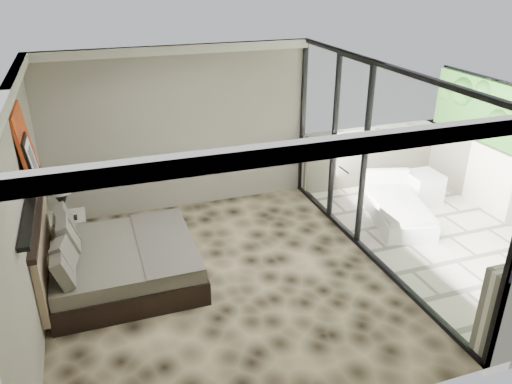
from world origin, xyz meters
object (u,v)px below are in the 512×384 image
object	(u,v)px
nightstand	(70,232)
lounger	(397,209)
bed	(117,262)
ottoman	(422,188)
table_lamp	(60,192)

from	to	relation	value
nightstand	lounger	distance (m)	5.28
bed	ottoman	distance (m)	5.48
nightstand	table_lamp	bearing A→B (deg)	149.25
bed	nightstand	size ratio (longest dim) A/B	3.86
bed	ottoman	bearing A→B (deg)	8.29
lounger	ottoman	bearing A→B (deg)	43.04
nightstand	ottoman	distance (m)	6.04
nightstand	table_lamp	size ratio (longest dim) A/B	0.81
bed	table_lamp	size ratio (longest dim) A/B	3.11
bed	lounger	world-z (taller)	bed
bed	nightstand	distance (m)	1.35
bed	ottoman	xyz separation A→B (m)	(5.43, 0.79, -0.04)
bed	nightstand	bearing A→B (deg)	116.43
table_lamp	ottoman	world-z (taller)	table_lamp
bed	nightstand	world-z (taller)	bed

